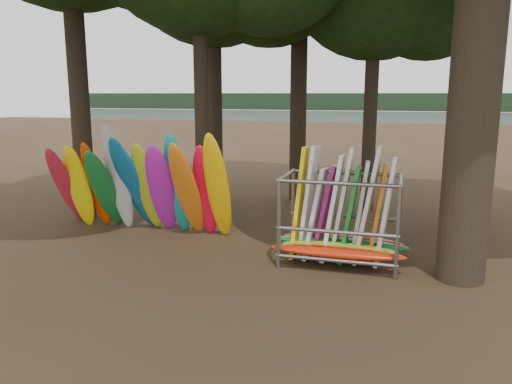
# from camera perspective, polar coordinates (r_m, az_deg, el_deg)

# --- Properties ---
(ground) EXTENTS (120.00, 120.00, 0.00)m
(ground) POSITION_cam_1_polar(r_m,az_deg,el_deg) (11.99, -3.28, -7.86)
(ground) COLOR #47331E
(ground) RESTS_ON ground
(lake) EXTENTS (160.00, 160.00, 0.00)m
(lake) POSITION_cam_1_polar(r_m,az_deg,el_deg) (70.88, 13.31, 7.74)
(lake) COLOR gray
(lake) RESTS_ON ground
(far_shore) EXTENTS (160.00, 4.00, 4.00)m
(far_shore) POSITION_cam_1_polar(r_m,az_deg,el_deg) (120.74, 14.72, 9.93)
(far_shore) COLOR black
(far_shore) RESTS_ON ground
(kayak_row) EXTENTS (5.44, 2.08, 3.25)m
(kayak_row) POSITION_cam_1_polar(r_m,az_deg,el_deg) (14.32, -12.97, 0.62)
(kayak_row) COLOR red
(kayak_row) RESTS_ON ground
(storage_rack) EXTENTS (3.19, 1.55, 2.78)m
(storage_rack) POSITION_cam_1_polar(r_m,az_deg,el_deg) (11.74, 9.63, -3.41)
(storage_rack) COLOR slate
(storage_rack) RESTS_ON ground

